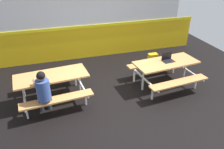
% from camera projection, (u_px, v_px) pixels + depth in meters
% --- Properties ---
extents(ground_plane, '(10.00, 10.00, 0.02)m').
position_uv_depth(ground_plane, '(114.00, 96.00, 5.99)').
color(ground_plane, black).
extents(accent_backdrop, '(8.00, 0.14, 2.60)m').
position_uv_depth(accent_backdrop, '(90.00, 23.00, 7.68)').
color(accent_backdrop, yellow).
rests_on(accent_backdrop, ground).
extents(picnic_table_left, '(1.83, 1.70, 0.74)m').
position_uv_depth(picnic_table_left, '(52.00, 81.00, 5.54)').
color(picnic_table_left, tan).
rests_on(picnic_table_left, ground).
extents(picnic_table_right, '(1.83, 1.70, 0.74)m').
position_uv_depth(picnic_table_right, '(166.00, 67.00, 6.21)').
color(picnic_table_right, tan).
rests_on(picnic_table_right, ground).
extents(student_nearer, '(0.39, 0.54, 1.21)m').
position_uv_depth(student_nearer, '(43.00, 90.00, 4.94)').
color(student_nearer, '#2D2D38').
rests_on(student_nearer, ground).
extents(laptop_dark, '(0.34, 0.25, 0.22)m').
position_uv_depth(laptop_dark, '(168.00, 59.00, 6.16)').
color(laptop_dark, black).
rests_on(laptop_dark, picnic_table_right).
extents(backpack_dark, '(0.30, 0.22, 0.44)m').
position_uv_depth(backpack_dark, '(152.00, 60.00, 7.49)').
color(backpack_dark, yellow).
rests_on(backpack_dark, ground).
extents(tote_bag_bright, '(0.34, 0.21, 0.43)m').
position_uv_depth(tote_bag_bright, '(173.00, 63.00, 7.35)').
color(tote_bag_bright, maroon).
rests_on(tote_bag_bright, ground).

